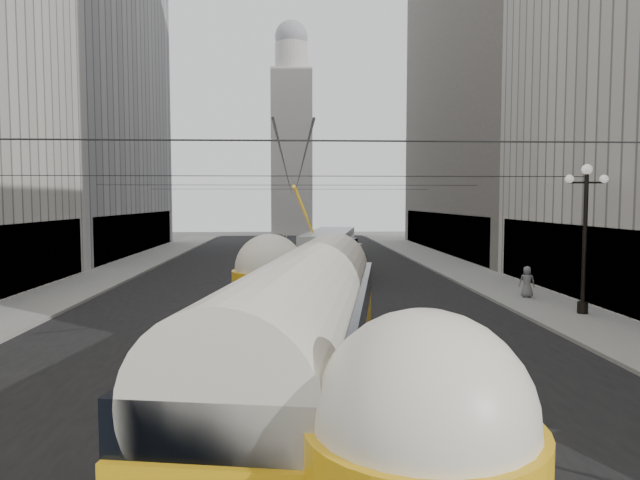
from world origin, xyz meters
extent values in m
cube|color=black|center=(0.00, 32.50, 0.00)|extent=(20.00, 85.00, 0.02)
cube|color=gray|center=(-12.00, 36.00, 0.07)|extent=(4.00, 72.00, 0.15)
cube|color=gray|center=(12.00, 36.00, 0.07)|extent=(4.00, 72.00, 0.15)
cube|color=gray|center=(-0.75, 32.50, 0.00)|extent=(0.12, 85.00, 0.04)
cube|color=gray|center=(0.75, 32.50, 0.00)|extent=(0.12, 85.00, 0.04)
cube|color=black|center=(-14.05, 24.00, 2.00)|extent=(0.10, 18.00, 3.60)
cube|color=#999999|center=(-20.00, 48.00, 14.00)|extent=(12.00, 28.00, 28.00)
cube|color=black|center=(-14.05, 48.00, 2.00)|extent=(0.10, 25.20, 3.60)
cube|color=black|center=(14.05, 22.00, 2.00)|extent=(0.10, 18.00, 3.60)
cube|color=#514C47|center=(20.00, 48.00, 16.00)|extent=(12.00, 32.00, 32.00)
cube|color=black|center=(14.05, 48.00, 2.00)|extent=(0.10, 28.80, 3.60)
cube|color=#B2AFA8|center=(0.00, 80.00, 12.00)|extent=(6.00, 6.00, 24.00)
cylinder|color=#B2AFA8|center=(0.00, 80.00, 26.00)|extent=(4.80, 4.80, 4.00)
sphere|color=gray|center=(0.00, 80.00, 28.96)|extent=(4.80, 4.80, 4.80)
cylinder|color=black|center=(12.60, 18.00, 3.15)|extent=(0.18, 0.18, 6.00)
cylinder|color=black|center=(12.60, 18.00, 0.40)|extent=(0.44, 0.44, 0.50)
cylinder|color=black|center=(12.60, 18.00, 5.75)|extent=(1.60, 0.08, 0.08)
sphere|color=white|center=(12.60, 18.00, 6.30)|extent=(0.44, 0.44, 0.44)
sphere|color=white|center=(11.85, 18.00, 5.90)|extent=(0.36, 0.36, 0.36)
sphere|color=white|center=(13.35, 18.00, 5.90)|extent=(0.36, 0.36, 0.36)
cylinder|color=black|center=(0.00, 4.00, 6.00)|extent=(25.00, 0.03, 0.03)
cylinder|color=black|center=(0.00, 18.00, 6.00)|extent=(25.00, 0.03, 0.03)
cylinder|color=black|center=(0.00, 32.00, 6.00)|extent=(25.00, 0.03, 0.03)
cylinder|color=black|center=(0.00, 46.00, 6.00)|extent=(25.00, 0.03, 0.03)
cylinder|color=black|center=(0.00, 36.00, 5.80)|extent=(0.03, 72.00, 0.03)
cylinder|color=black|center=(0.40, 36.00, 5.80)|extent=(0.03, 72.00, 0.03)
cube|color=gold|center=(0.50, 7.87, 1.12)|extent=(5.11, 15.16, 1.81)
cube|color=black|center=(0.50, 7.87, 0.27)|extent=(5.04, 14.71, 0.32)
cube|color=black|center=(0.50, 7.87, 2.29)|extent=(5.09, 14.94, 0.90)
cylinder|color=silver|center=(0.50, 7.87, 2.61)|extent=(4.76, 14.88, 2.45)
sphere|color=silver|center=(1.67, 0.62, 2.50)|extent=(2.56, 2.56, 2.56)
cylinder|color=gold|center=(-0.67, 15.13, 1.22)|extent=(2.77, 2.77, 2.45)
sphere|color=silver|center=(-0.67, 15.13, 2.50)|extent=(2.56, 2.56, 2.56)
cube|color=#A7AAAC|center=(2.56, 31.09, 1.53)|extent=(4.40, 12.07, 2.96)
cube|color=black|center=(2.56, 31.09, 2.02)|extent=(4.35, 11.67, 1.08)
cube|color=black|center=(2.56, 25.23, 1.87)|extent=(2.25, 0.48, 1.38)
cylinder|color=black|center=(1.32, 27.13, 0.49)|extent=(0.30, 0.99, 0.99)
cylinder|color=black|center=(3.79, 27.13, 0.49)|extent=(0.30, 0.99, 0.99)
cylinder|color=black|center=(1.32, 35.06, 0.49)|extent=(0.30, 0.99, 0.99)
cylinder|color=black|center=(3.79, 35.06, 0.49)|extent=(0.30, 0.99, 0.99)
cube|color=white|center=(4.79, 45.29, 0.52)|extent=(3.64, 5.31, 0.87)
cube|color=black|center=(4.79, 45.29, 1.14)|extent=(2.63, 3.16, 0.82)
cylinder|color=black|center=(3.88, 43.62, 0.35)|extent=(0.22, 0.70, 0.70)
cylinder|color=black|center=(5.69, 43.62, 0.35)|extent=(0.22, 0.70, 0.70)
cylinder|color=black|center=(3.88, 46.96, 0.35)|extent=(0.22, 0.70, 0.70)
cylinder|color=black|center=(5.69, 46.96, 0.35)|extent=(0.22, 0.70, 0.70)
cube|color=black|center=(-1.79, 51.34, 0.53)|extent=(2.09, 4.97, 0.88)
cube|color=black|center=(-1.79, 51.34, 1.15)|extent=(1.82, 2.74, 0.83)
cylinder|color=black|center=(-2.71, 49.66, 0.35)|extent=(0.22, 0.70, 0.70)
cylinder|color=black|center=(-0.88, 49.66, 0.35)|extent=(0.22, 0.70, 0.70)
cylinder|color=black|center=(-2.71, 53.03, 0.35)|extent=(0.22, 0.70, 0.70)
cylinder|color=black|center=(-0.88, 53.03, 0.35)|extent=(0.22, 0.70, 0.70)
imported|color=slate|center=(11.87, 22.11, 0.94)|extent=(0.86, 0.64, 1.57)
camera|label=1|loc=(0.19, -5.63, 5.00)|focal=32.00mm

